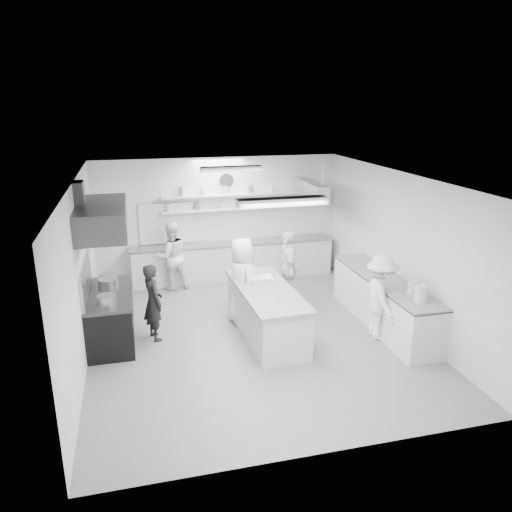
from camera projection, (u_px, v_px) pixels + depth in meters
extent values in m
cube|color=gray|center=(252.00, 335.00, 9.52)|extent=(6.00, 7.00, 0.02)
cube|color=white|center=(252.00, 178.00, 8.62)|extent=(6.00, 7.00, 0.02)
cube|color=silver|center=(219.00, 218.00, 12.31)|extent=(6.00, 0.04, 3.00)
cube|color=silver|center=(322.00, 349.00, 5.83)|extent=(6.00, 0.04, 3.00)
cube|color=silver|center=(80.00, 274.00, 8.37)|extent=(0.04, 7.00, 3.00)
cube|color=silver|center=(399.00, 249.00, 9.77)|extent=(0.04, 7.00, 3.00)
cube|color=black|center=(111.00, 318.00, 9.15)|extent=(0.80, 1.80, 0.90)
cube|color=#3A3A3B|center=(101.00, 218.00, 8.58)|extent=(0.85, 2.00, 0.50)
cube|color=silver|center=(234.00, 260.00, 12.41)|extent=(5.00, 0.60, 0.92)
cube|color=silver|center=(247.00, 208.00, 12.27)|extent=(4.20, 0.26, 0.04)
cube|color=silver|center=(247.00, 194.00, 12.17)|extent=(4.20, 0.26, 0.04)
cube|color=black|center=(166.00, 223.00, 12.00)|extent=(1.30, 0.04, 1.00)
cylinder|color=white|center=(226.00, 180.00, 12.03)|extent=(0.32, 0.05, 0.32)
cube|color=silver|center=(384.00, 302.00, 9.81)|extent=(0.74, 3.30, 0.94)
cube|color=#959AA1|center=(311.00, 190.00, 11.52)|extent=(0.30, 1.60, 0.40)
cube|color=silver|center=(282.00, 201.00, 6.97)|extent=(1.30, 0.25, 0.10)
cube|color=silver|center=(231.00, 169.00, 10.30)|extent=(1.30, 0.25, 0.10)
cube|color=silver|center=(266.00, 313.00, 9.36)|extent=(1.01, 2.47, 0.90)
cylinder|color=#959AA1|center=(108.00, 285.00, 9.17)|extent=(0.37, 0.37, 0.25)
imported|color=black|center=(153.00, 302.00, 9.14)|extent=(0.50, 0.62, 1.47)
imported|color=white|center=(171.00, 256.00, 11.59)|extent=(0.91, 0.77, 1.63)
imported|color=white|center=(242.00, 281.00, 9.83)|extent=(0.72, 0.95, 1.76)
imported|color=white|center=(288.00, 268.00, 10.70)|extent=(0.56, 1.03, 1.66)
imported|color=white|center=(381.00, 298.00, 9.15)|extent=(0.72, 1.11, 1.63)
imported|color=#959AA1|center=(269.00, 276.00, 9.93)|extent=(0.33, 0.33, 0.06)
imported|color=silver|center=(275.00, 288.00, 9.33)|extent=(0.22, 0.22, 0.06)
imported|color=silver|center=(377.00, 268.00, 10.31)|extent=(0.28, 0.28, 0.05)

